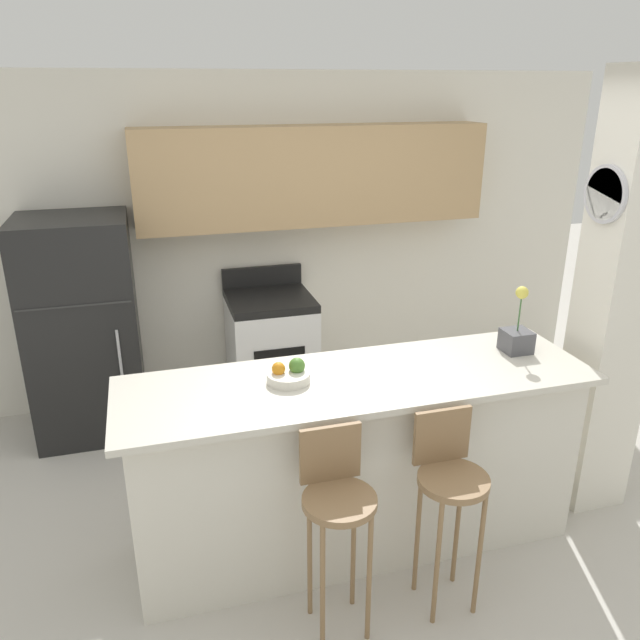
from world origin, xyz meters
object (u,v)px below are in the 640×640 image
at_px(bar_stool_right, 449,483).
at_px(stove_range, 271,350).
at_px(refrigerator, 84,329).
at_px(fruit_bowl, 289,374).
at_px(bar_stool_left, 337,503).
at_px(orchid_vase, 517,336).

bearing_deg(bar_stool_right, stove_range, 99.74).
height_order(refrigerator, fruit_bowl, refrigerator).
bearing_deg(bar_stool_left, orchid_vase, 25.56).
bearing_deg(stove_range, bar_stool_left, -94.21).
distance_m(bar_stool_right, orchid_vase, 1.01).
bearing_deg(orchid_vase, fruit_bowl, -179.22).
xyz_separation_m(bar_stool_left, fruit_bowl, (-0.08, 0.58, 0.39)).
relative_size(orchid_vase, fruit_bowl, 1.74).
xyz_separation_m(bar_stool_left, bar_stool_right, (0.56, 0.00, 0.00)).
relative_size(refrigerator, bar_stool_left, 1.58).
relative_size(bar_stool_left, orchid_vase, 2.64).
relative_size(refrigerator, orchid_vase, 4.18).
distance_m(refrigerator, orchid_vase, 2.96).
xyz_separation_m(bar_stool_right, orchid_vase, (0.69, 0.60, 0.44)).
xyz_separation_m(bar_stool_right, fruit_bowl, (-0.64, 0.58, 0.39)).
relative_size(refrigerator, bar_stool_right, 1.58).
bearing_deg(bar_stool_left, refrigerator, 118.23).
bearing_deg(orchid_vase, bar_stool_left, -154.44).
height_order(bar_stool_left, fruit_bowl, fruit_bowl).
bearing_deg(refrigerator, fruit_bowl, -55.92).
bearing_deg(bar_stool_right, orchid_vase, 40.91).
height_order(refrigerator, orchid_vase, refrigerator).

